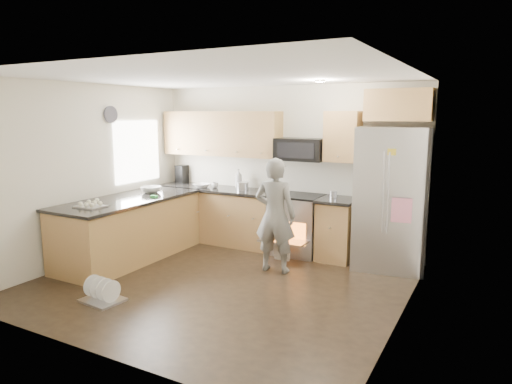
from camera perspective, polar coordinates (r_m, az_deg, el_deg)
The scene contains 8 objects.
ground at distance 6.01m, azimuth -4.63°, elevation -11.34°, with size 4.50×4.50×0.00m, color black.
room_shell at distance 5.67m, azimuth -5.08°, elevation 4.79°, with size 4.54×4.04×2.62m.
back_cabinet_run at distance 7.50m, azimuth -1.23°, elevation 0.58°, with size 4.45×0.64×2.50m.
peninsula at distance 7.11m, azimuth -15.52°, elevation -4.42°, with size 0.96×2.36×1.02m.
stove_range at distance 7.10m, azimuth 5.14°, elevation -2.35°, with size 0.76×0.97×1.79m.
refrigerator at distance 6.63m, azimuth 16.56°, elevation -0.79°, with size 1.06×0.88×1.99m.
person at distance 6.24m, azimuth 2.40°, elevation -2.93°, with size 0.58×0.38×1.58m, color gray.
dish_rack at distance 5.74m, azimuth -18.65°, elevation -12.09°, with size 0.50×0.41×0.29m.
Camera 1 is at (3.07, -4.70, 2.16)m, focal length 32.00 mm.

